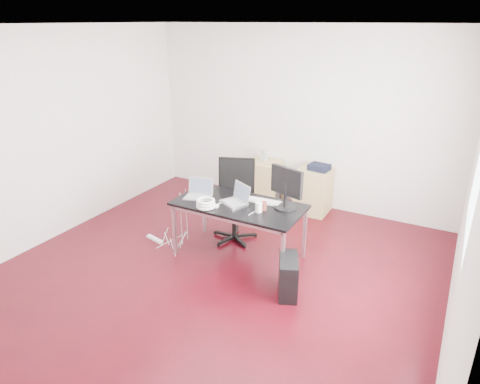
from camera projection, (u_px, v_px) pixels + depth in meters
The scene contains 18 objects.
room_shell at pixel (219, 162), 4.65m from camera, with size 5.00×5.00×5.00m.
desk at pixel (239, 208), 5.29m from camera, with size 1.60×0.80×0.73m.
office_chair at pixel (235, 196), 5.83m from camera, with size 0.62×0.63×1.08m.
filing_cabinet_left at pixel (264, 182), 7.08m from camera, with size 0.50×0.50×0.70m, color #A38B51.
filing_cabinet_right at pixel (313, 191), 6.70m from camera, with size 0.50×0.50×0.70m, color #A38B51.
pc_tower at pixel (288, 276), 4.71m from camera, with size 0.20×0.45×0.44m, color black.
wastebasket at pixel (274, 195), 7.09m from camera, with size 0.24×0.24×0.28m, color black.
power_strip at pixel (155, 239), 5.92m from camera, with size 0.30×0.06×0.04m, color white.
laptop_left at pixel (199, 193), 5.46m from camera, with size 0.38×0.33×0.23m.
laptop_right at pixel (237, 198), 5.29m from camera, with size 0.41×0.38×0.23m.
monitor at pixel (286, 186), 5.06m from camera, with size 0.44×0.26×0.51m.
keyboard at pixel (263, 201), 5.32m from camera, with size 0.44×0.14×0.02m, color white.
cup_white at pixel (259, 207), 5.03m from camera, with size 0.08×0.08×0.12m, color white.
cup_brown at pixel (264, 206), 5.09m from camera, with size 0.08×0.08×0.10m, color #5D2720.
cable_coil at pixel (206, 203), 5.16m from camera, with size 0.24×0.24×0.11m.
power_adapter at pixel (215, 206), 5.18m from camera, with size 0.07×0.07×0.03m, color white.
speaker at pixel (264, 155), 6.95m from camera, with size 0.09×0.08×0.18m, color #9E9E9E.
navy_garment at pixel (319, 167), 6.53m from camera, with size 0.30×0.24×0.09m, color black.
Camera 1 is at (2.35, -3.78, 2.85)m, focal length 32.00 mm.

